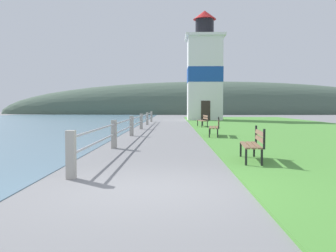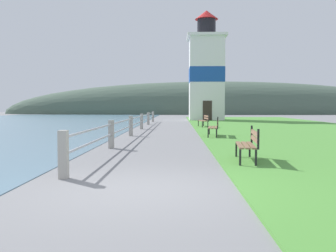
{
  "view_description": "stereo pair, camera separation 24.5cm",
  "coord_description": "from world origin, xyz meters",
  "px_view_note": "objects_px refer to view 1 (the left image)",
  "views": [
    {
      "loc": [
        0.44,
        -6.52,
        1.49
      ],
      "look_at": [
        0.1,
        15.51,
        0.3
      ],
      "focal_mm": 40.0,
      "sensor_mm": 36.0,
      "label": 1
    },
    {
      "loc": [
        0.68,
        -6.52,
        1.49
      ],
      "look_at": [
        0.1,
        15.51,
        0.3
      ],
      "focal_mm": 40.0,
      "sensor_mm": 36.0,
      "label": 2
    }
  ],
  "objects_px": {
    "park_bench_midway": "(216,126)",
    "lighthouse": "(204,73)",
    "park_bench_near": "(254,143)",
    "park_bench_far": "(204,120)"
  },
  "relations": [
    {
      "from": "park_bench_far",
      "to": "park_bench_near",
      "type": "bearing_deg",
      "value": 84.82
    },
    {
      "from": "park_bench_near",
      "to": "park_bench_midway",
      "type": "distance_m",
      "value": 8.02
    },
    {
      "from": "park_bench_near",
      "to": "park_bench_far",
      "type": "height_order",
      "value": "same"
    },
    {
      "from": "park_bench_near",
      "to": "park_bench_far",
      "type": "xyz_separation_m",
      "value": [
        -0.03,
        16.08,
        0.0
      ]
    },
    {
      "from": "park_bench_midway",
      "to": "lighthouse",
      "type": "relative_size",
      "value": 0.18
    },
    {
      "from": "park_bench_far",
      "to": "lighthouse",
      "type": "xyz_separation_m",
      "value": [
        1.08,
        12.88,
        4.32
      ]
    },
    {
      "from": "park_bench_midway",
      "to": "lighthouse",
      "type": "xyz_separation_m",
      "value": [
        1.16,
        20.94,
        4.32
      ]
    },
    {
      "from": "park_bench_midway",
      "to": "park_bench_far",
      "type": "distance_m",
      "value": 8.06
    },
    {
      "from": "park_bench_midway",
      "to": "park_bench_far",
      "type": "xyz_separation_m",
      "value": [
        0.08,
        8.06,
        -0.0
      ]
    },
    {
      "from": "park_bench_far",
      "to": "lighthouse",
      "type": "bearing_deg",
      "value": -100.09
    }
  ]
}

